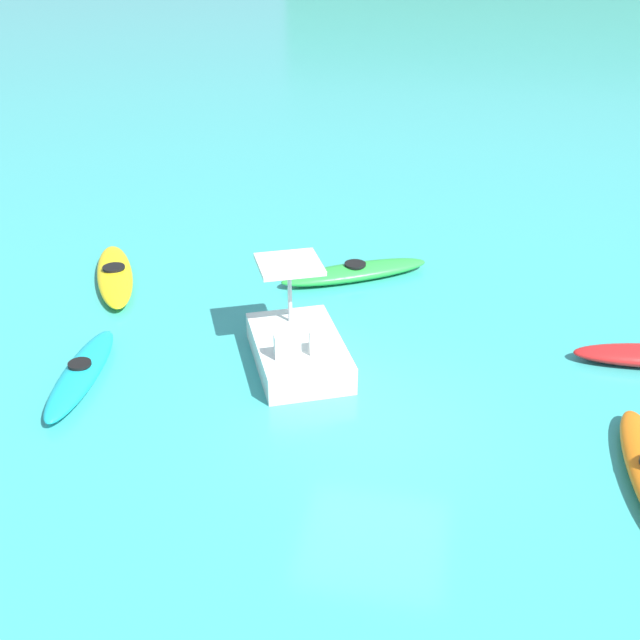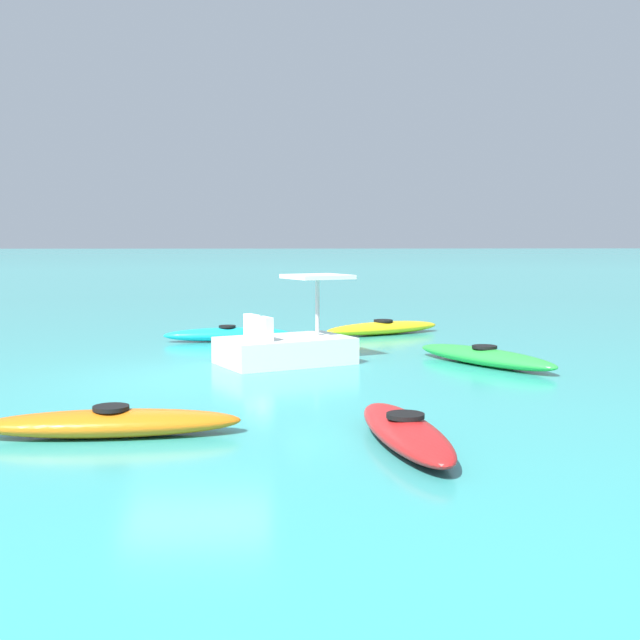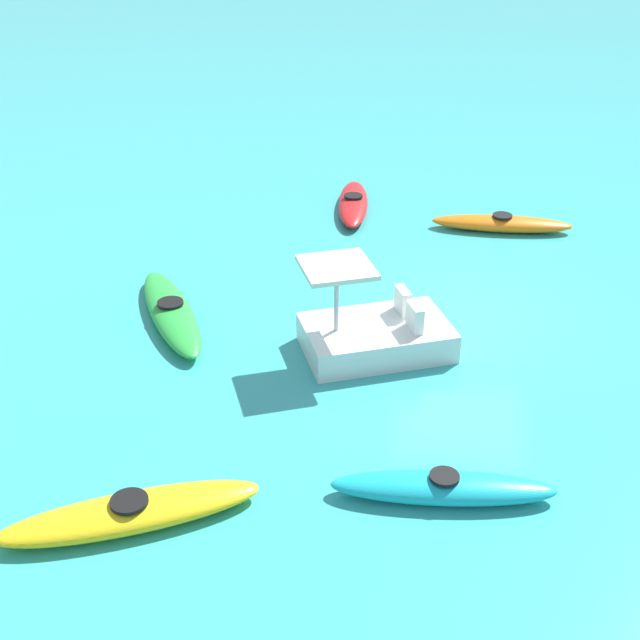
{
  "view_description": "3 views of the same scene",
  "coord_description": "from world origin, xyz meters",
  "views": [
    {
      "loc": [
        0.98,
        -9.78,
        7.13
      ],
      "look_at": [
        -1.4,
        2.39,
        0.46
      ],
      "focal_mm": 42.79,
      "sensor_mm": 36.0,
      "label": 1
    },
    {
      "loc": [
        13.33,
        1.24,
        2.29
      ],
      "look_at": [
        -1.94,
        2.23,
        0.8
      ],
      "focal_mm": 44.57,
      "sensor_mm": 36.0,
      "label": 2
    },
    {
      "loc": [
        -13.76,
        0.43,
        7.39
      ],
      "look_at": [
        -1.22,
        2.57,
        0.27
      ],
      "focal_mm": 47.27,
      "sensor_mm": 36.0,
      "label": 3
    }
  ],
  "objects": [
    {
      "name": "kayak_yellow",
      "position": [
        -6.28,
        4.1,
        0.16
      ],
      "size": [
        2.15,
        3.27,
        0.37
      ],
      "color": "yellow",
      "rests_on": "ground_plane"
    },
    {
      "name": "kayak_red",
      "position": [
        4.6,
        2.77,
        0.16
      ],
      "size": [
        2.93,
        0.99,
        0.37
      ],
      "color": "red",
      "rests_on": "ground_plane"
    },
    {
      "name": "kayak_orange",
      "position": [
        3.96,
        -0.63,
        0.16
      ],
      "size": [
        0.81,
        3.09,
        0.37
      ],
      "color": "orange",
      "rests_on": "ground_plane"
    },
    {
      "name": "pedal_boat_white",
      "position": [
        -1.63,
        1.56,
        0.34
      ],
      "size": [
        2.36,
        2.81,
        1.68
      ],
      "color": "white",
      "rests_on": "ground_plane"
    },
    {
      "name": "kayak_green",
      "position": [
        -1.19,
        5.28,
        0.16
      ],
      "size": [
        3.28,
        2.35,
        0.37
      ],
      "color": "green",
      "rests_on": "ground_plane"
    },
    {
      "name": "ground_plane",
      "position": [
        0.0,
        0.0,
        0.0
      ],
      "size": [
        600.0,
        600.0,
        0.0
      ],
      "primitive_type": "plane",
      "color": "#38ADA8"
    },
    {
      "name": "kayak_cyan",
      "position": [
        -5.16,
        0.27,
        0.16
      ],
      "size": [
        0.96,
        2.99,
        0.37
      ],
      "color": "#19B7C6",
      "rests_on": "ground_plane"
    }
  ]
}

